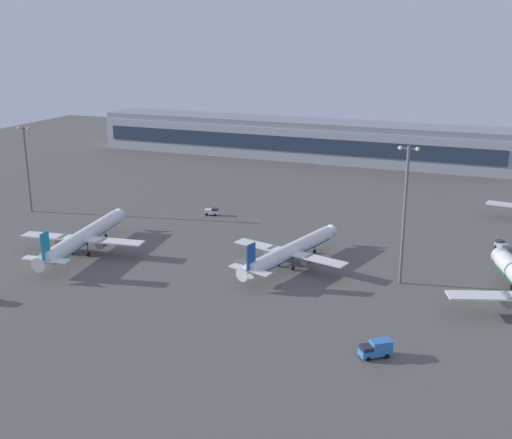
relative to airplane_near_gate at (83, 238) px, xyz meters
The scene contains 9 objects.
ground_plane 41.53m from the airplane_near_gate, 13.97° to the left, with size 416.00×416.00×0.00m, color #56544F.
terminal_building 139.02m from the airplane_near_gate, 85.19° to the left, with size 179.80×22.40×16.40m.
airplane_near_gate is the anchor object (origin of this frame).
airplane_mid_apron 52.73m from the airplane_near_gate, 11.15° to the left, with size 30.09×38.36×9.98m.
catering_truck 84.24m from the airplane_near_gate, 18.36° to the right, with size 5.92×5.29×3.05m.
cargo_loader 107.07m from the airplane_near_gate, 22.88° to the left, with size 3.70×4.57×2.25m.
maintenance_van 45.75m from the airplane_near_gate, 69.82° to the left, with size 4.46×2.79×2.25m.
apron_light_east 47.55m from the airplane_near_gate, 145.70° to the left, with size 4.80×0.90×26.48m.
apron_light_west 79.78m from the airplane_near_gate, ahead, with size 4.80×0.90×31.17m.
Camera 1 is at (57.62, -138.79, 55.53)m, focal length 45.62 mm.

